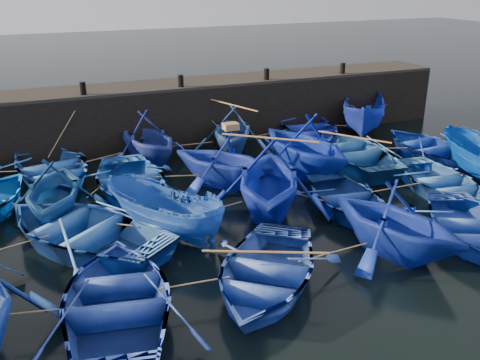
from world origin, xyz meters
name	(u,v)px	position (x,y,z in m)	size (l,w,h in m)	color
ground	(284,240)	(0.00, 0.00, 0.00)	(120.00, 120.00, 0.00)	black
quay_wall	(176,113)	(0.00, 10.50, 1.25)	(26.00, 2.50, 2.50)	black
quay_top	(175,84)	(0.00, 10.50, 2.56)	(26.00, 2.50, 0.12)	black
bollard_1	(83,88)	(-4.00, 9.60, 2.87)	(0.24, 0.24, 0.50)	black
bollard_2	(181,81)	(0.00, 9.60, 2.87)	(0.24, 0.24, 0.50)	black
bollard_3	(267,74)	(4.00, 9.60, 2.87)	(0.24, 0.24, 0.50)	black
bollard_4	(343,68)	(8.00, 9.60, 2.87)	(0.24, 0.24, 0.50)	black
boat_1	(51,168)	(-5.68, 7.36, 0.54)	(3.70, 5.17, 1.07)	blue
boat_2	(147,137)	(-1.93, 8.09, 1.05)	(3.44, 3.99, 2.10)	navy
boat_3	(233,129)	(1.68, 7.98, 1.00)	(3.28, 3.81, 2.00)	#2A519D
boat_4	(308,128)	(5.56, 8.43, 0.53)	(3.65, 5.10, 1.06)	navy
boat_5	(364,115)	(8.24, 7.92, 0.98)	(1.92, 5.09, 1.97)	navy
boat_7	(55,188)	(-5.78, 4.00, 1.02)	(3.34, 3.87, 2.04)	navy
boat_8	(130,181)	(-3.32, 4.97, 0.52)	(3.56, 4.97, 1.03)	blue
boat_9	(223,159)	(-0.08, 4.54, 1.03)	(3.37, 3.91, 2.06)	#12299D
boat_10	(305,144)	(3.13, 4.43, 1.22)	(4.00, 4.64, 2.44)	#0A24AA
boat_11	(353,151)	(5.47, 4.71, 0.55)	(3.80, 5.31, 1.10)	#1E5390
boat_12	(430,147)	(8.81, 4.12, 0.49)	(3.37, 4.71, 0.98)	#10319B
boat_14	(83,229)	(-5.26, 1.80, 0.57)	(3.94, 5.51, 1.14)	blue
boat_15	(164,213)	(-3.07, 1.50, 0.78)	(1.51, 4.02, 1.56)	#1846A1
boat_16	(269,177)	(0.39, 1.85, 1.23)	(4.02, 4.67, 2.46)	#1028B7
boat_17	(348,199)	(2.74, 0.93, 0.44)	(3.06, 4.28, 0.89)	navy
boat_18	(441,181)	(6.53, 0.95, 0.46)	(3.20, 4.47, 0.93)	blue
boat_21	(119,299)	(-5.02, -1.89, 0.52)	(3.62, 5.05, 1.05)	#1F3A97
boat_22	(265,271)	(-1.57, -2.03, 0.49)	(3.37, 4.71, 0.98)	#2C4CB4
boat_23	(397,220)	(2.33, -1.90, 1.05)	(3.44, 3.99, 2.10)	navy
boat_24	(469,225)	(4.85, -2.01, 0.46)	(3.19, 4.45, 0.92)	#2444B5
wooden_crate	(231,126)	(0.22, 4.54, 2.17)	(0.51, 0.40, 0.23)	olive
mooring_ropes	(210,158)	(-0.33, 5.18, 0.89)	(17.72, 11.70, 2.10)	tan
loose_oars	(282,148)	(1.49, 3.13, 1.66)	(9.29, 12.09, 1.54)	#99724C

